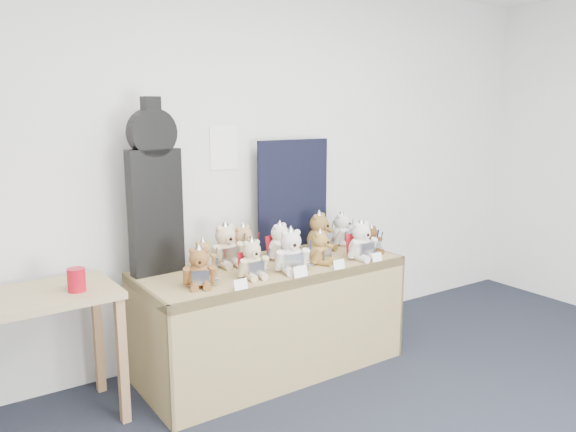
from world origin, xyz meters
TOP-DOWN VIEW (x-y plane):
  - room_shell at (-0.05, 2.49)m, footprint 6.00×6.00m
  - display_table at (0.05, 1.97)m, footprint 1.78×0.76m
  - side_table at (-1.44, 2.13)m, footprint 0.95×0.55m
  - guitar_case at (-0.65, 2.27)m, footprint 0.34×0.13m
  - navy_board at (0.45, 2.38)m, footprint 0.60×0.03m
  - red_cup at (-1.19, 2.05)m, footprint 0.10×0.10m
  - teddy_front_far_left at (-0.55, 1.87)m, footprint 0.22×0.21m
  - teddy_front_left at (-0.20, 1.86)m, footprint 0.22×0.18m
  - teddy_front_centre at (0.07, 1.83)m, footprint 0.25×0.23m
  - teddy_front_right at (0.34, 1.88)m, footprint 0.21×0.20m
  - teddy_front_far_right at (0.64, 1.81)m, footprint 0.25×0.20m
  - teddy_front_end at (0.81, 1.90)m, footprint 0.19×0.16m
  - teddy_back_left at (-0.21, 2.19)m, footprint 0.26×0.21m
  - teddy_back_centre_left at (-0.06, 2.21)m, footprint 0.24×0.22m
  - teddy_back_centre_right at (0.18, 2.12)m, footprint 0.24×0.22m
  - teddy_back_right at (0.55, 2.16)m, footprint 0.26×0.25m
  - teddy_back_end at (0.79, 2.20)m, footprint 0.23×0.22m
  - teddy_back_far_left at (-0.38, 2.16)m, footprint 0.18×0.17m
  - entry_card_a at (-0.38, 1.68)m, footprint 0.09×0.02m
  - entry_card_b at (0.04, 1.69)m, footprint 0.10×0.02m
  - entry_card_c at (0.35, 1.69)m, footprint 0.09×0.02m
  - entry_card_d at (0.68, 1.70)m, footprint 0.08×0.02m

SIDE VIEW (x-z plane):
  - display_table at x=0.05m, z-range 0.21..0.95m
  - side_table at x=-1.44m, z-range 0.26..1.04m
  - entry_card_d at x=0.68m, z-range 0.74..0.80m
  - entry_card_a at x=-0.38m, z-range 0.74..0.80m
  - entry_card_c at x=0.35m, z-range 0.74..0.80m
  - entry_card_b at x=0.04m, z-range 0.74..0.81m
  - teddy_front_end at x=0.81m, z-range 0.71..0.94m
  - teddy_back_far_left at x=-0.38m, z-range 0.71..0.94m
  - teddy_front_right at x=0.34m, z-range 0.71..0.96m
  - teddy_front_left at x=-0.20m, z-range 0.71..0.98m
  - red_cup at x=-1.19m, z-range 0.78..0.91m
  - teddy_front_far_left at x=-0.55m, z-range 0.71..0.98m
  - teddy_back_end at x=0.79m, z-range 0.71..0.99m
  - teddy_back_centre_right at x=0.18m, z-range 0.71..0.99m
  - teddy_back_centre_left at x=-0.06m, z-range 0.71..0.99m
  - teddy_front_far_right at x=0.64m, z-range 0.71..1.01m
  - teddy_front_centre at x=0.07m, z-range 0.71..1.02m
  - teddy_back_right at x=0.55m, z-range 0.71..1.02m
  - teddy_back_left at x=-0.21m, z-range 0.71..1.02m
  - navy_board at x=0.45m, z-range 0.74..1.54m
  - guitar_case at x=-0.65m, z-range 0.73..1.82m
  - room_shell at x=-0.05m, z-range -1.51..4.49m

